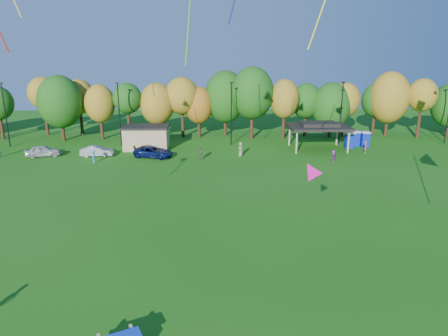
{
  "coord_description": "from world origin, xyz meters",
  "views": [
    {
      "loc": [
        -1.02,
        -17.33,
        12.7
      ],
      "look_at": [
        -0.21,
        6.0,
        6.1
      ],
      "focal_mm": 32.0,
      "sensor_mm": 36.0,
      "label": 1
    }
  ],
  "objects_px": {
    "car_b": "(97,151)",
    "car_c": "(153,152)",
    "car_d": "(150,150)",
    "car_a": "(43,151)",
    "porta_potties": "(356,139)"
  },
  "relations": [
    {
      "from": "car_b",
      "to": "car_c",
      "type": "distance_m",
      "value": 7.48
    },
    {
      "from": "car_b",
      "to": "car_d",
      "type": "distance_m",
      "value": 6.88
    },
    {
      "from": "car_a",
      "to": "car_d",
      "type": "xyz_separation_m",
      "value": [
        13.84,
        0.32,
        -0.11
      ]
    },
    {
      "from": "car_c",
      "to": "car_b",
      "type": "bearing_deg",
      "value": 101.95
    },
    {
      "from": "car_b",
      "to": "car_a",
      "type": "bearing_deg",
      "value": 86.31
    },
    {
      "from": "car_c",
      "to": "car_d",
      "type": "relative_size",
      "value": 1.15
    },
    {
      "from": "porta_potties",
      "to": "car_b",
      "type": "height_order",
      "value": "porta_potties"
    },
    {
      "from": "porta_potties",
      "to": "car_a",
      "type": "height_order",
      "value": "porta_potties"
    },
    {
      "from": "porta_potties",
      "to": "car_b",
      "type": "xyz_separation_m",
      "value": [
        -35.75,
        -4.39,
        -0.41
      ]
    },
    {
      "from": "porta_potties",
      "to": "car_a",
      "type": "xyz_separation_m",
      "value": [
        -42.72,
        -4.24,
        -0.36
      ]
    },
    {
      "from": "car_a",
      "to": "car_b",
      "type": "relative_size",
      "value": 1.05
    },
    {
      "from": "car_c",
      "to": "car_a",
      "type": "bearing_deg",
      "value": 104.54
    },
    {
      "from": "car_b",
      "to": "car_c",
      "type": "xyz_separation_m",
      "value": [
        7.44,
        -0.85,
        0.02
      ]
    },
    {
      "from": "porta_potties",
      "to": "car_d",
      "type": "relative_size",
      "value": 0.86
    },
    {
      "from": "car_a",
      "to": "car_d",
      "type": "bearing_deg",
      "value": -103.05
    }
  ]
}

